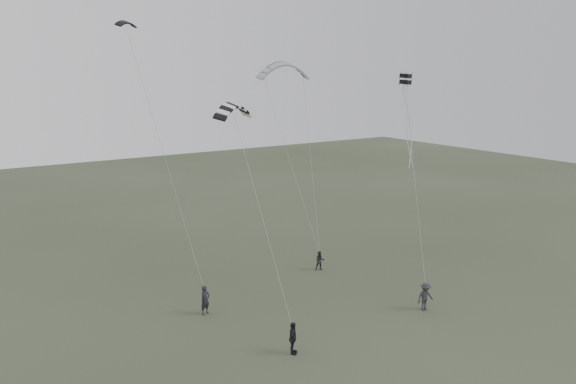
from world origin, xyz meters
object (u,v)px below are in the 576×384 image
flyer_center (293,338)px  kite_box (406,79)px  kite_pale_large (284,64)px  flyer_right (320,261)px  flyer_far (425,297)px  kite_striped (233,105)px  flyer_left (205,300)px  kite_dark_small (126,22)px

flyer_center → kite_box: kite_box is taller
flyer_center → kite_pale_large: size_ratio=0.40×
flyer_right → flyer_center: 13.07m
flyer_far → kite_striped: (-9.12, 7.97, 11.85)m
kite_box → kite_striped: bearing=153.5°
flyer_left → kite_striped: kite_striped is taller
flyer_center → kite_pale_large: kite_pale_large is taller
kite_dark_small → flyer_right: bearing=-59.2°
kite_dark_small → kite_pale_large: bearing=-25.8°
flyer_center → kite_dark_small: kite_dark_small is taller
flyer_far → flyer_left: bearing=154.4°
flyer_far → kite_pale_large: kite_pale_large is taller
flyer_far → kite_pale_large: size_ratio=0.40×
kite_dark_small → kite_pale_large: 13.61m
kite_pale_large → kite_striped: size_ratio=1.40×
flyer_center → kite_box: (14.41, 6.87, 13.35)m
flyer_far → kite_dark_small: size_ratio=1.10×
kite_dark_small → kite_box: 19.89m
flyer_right → flyer_center: bearing=-104.9°
flyer_center → kite_dark_small: size_ratio=1.09×
kite_pale_large → kite_striped: kite_pale_large is taller
flyer_far → kite_striped: kite_striped is taller
flyer_left → kite_box: 20.93m
flyer_right → kite_striped: (-7.95, -1.56, 12.02)m
kite_striped → flyer_right: bearing=-16.5°
flyer_left → flyer_right: flyer_left is taller
flyer_left → flyer_center: size_ratio=1.03×
kite_dark_small → flyer_left: bearing=-113.2°
flyer_right → kite_striped: size_ratio=0.46×
flyer_center → kite_striped: bearing=36.3°
flyer_right → kite_box: size_ratio=2.02×
flyer_right → kite_box: (5.49, -2.69, 13.50)m
flyer_center → kite_dark_small: (-2.76, 16.18, 17.14)m
flyer_right → flyer_center: (-8.92, -9.55, 0.15)m
flyer_far → kite_box: 15.60m
flyer_right → kite_dark_small: bearing=178.6°
flyer_far → kite_box: kite_box is taller
flyer_left → kite_dark_small: size_ratio=1.12×
kite_pale_large → kite_striped: bearing=-127.5°
kite_pale_large → kite_box: bearing=-60.3°
kite_pale_large → kite_box: kite_pale_large is taller
flyer_left → kite_striped: size_ratio=0.58×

